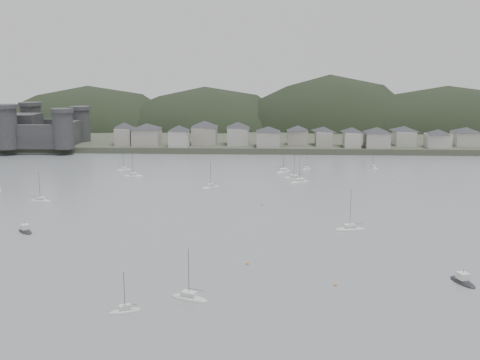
{
  "coord_description": "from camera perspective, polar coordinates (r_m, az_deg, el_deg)",
  "views": [
    {
      "loc": [
        8.54,
        -120.46,
        45.22
      ],
      "look_at": [
        0.0,
        75.0,
        6.0
      ],
      "focal_mm": 43.95,
      "sensor_mm": 36.0,
      "label": 1
    }
  ],
  "objects": [
    {
      "name": "forested_ridge",
      "position": [
        393.96,
        1.94,
        3.08
      ],
      "size": [
        851.55,
        103.94,
        102.57
      ],
      "color": "black",
      "rests_on": "ground"
    },
    {
      "name": "moored_fleet",
      "position": [
        194.02,
        -0.98,
        -2.09
      ],
      "size": [
        251.52,
        159.99,
        13.51
      ],
      "color": "beige",
      "rests_on": "ground"
    },
    {
      "name": "far_shore_land",
      "position": [
        417.85,
        1.32,
        5.33
      ],
      "size": [
        900.0,
        250.0,
        3.0
      ],
      "primitive_type": "cube",
      "color": "#383D2D",
      "rests_on": "ground"
    },
    {
      "name": "sailboat_lead",
      "position": [
        256.2,
        -11.22,
        0.99
      ],
      "size": [
        6.56,
        5.16,
        8.85
      ],
      "rotation": [
        0.0,
        0.0,
        2.13
      ],
      "color": "beige",
      "rests_on": "ground"
    },
    {
      "name": "waterfront_town",
      "position": [
        308.87,
        10.34,
        4.35
      ],
      "size": [
        451.48,
        28.46,
        12.92
      ],
      "color": "gray",
      "rests_on": "far_shore_land"
    },
    {
      "name": "mooring_buoys",
      "position": [
        168.55,
        4.87,
        -4.22
      ],
      "size": [
        180.89,
        121.21,
        0.7
      ],
      "color": "#D08545",
      "rests_on": "ground"
    },
    {
      "name": "motor_launch_far",
      "position": [
        170.39,
        -20.14,
        -4.66
      ],
      "size": [
        6.55,
        6.71,
        3.67
      ],
      "rotation": [
        0.0,
        0.0,
        3.9
      ],
      "color": "black",
      "rests_on": "ground"
    },
    {
      "name": "castle",
      "position": [
        328.41,
        -20.63,
        4.62
      ],
      "size": [
        66.0,
        43.0,
        20.0
      ],
      "color": "#2E2E30",
      "rests_on": "far_shore_land"
    },
    {
      "name": "ground",
      "position": [
        128.96,
        -1.47,
        -9.2
      ],
      "size": [
        900.0,
        900.0,
        0.0
      ],
      "primitive_type": "plane",
      "color": "slate",
      "rests_on": "ground"
    },
    {
      "name": "motor_launch_near",
      "position": [
        132.9,
        20.8,
        -9.19
      ],
      "size": [
        5.03,
        7.83,
        3.77
      ],
      "rotation": [
        0.0,
        0.0,
        0.35
      ],
      "color": "black",
      "rests_on": "ground"
    }
  ]
}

